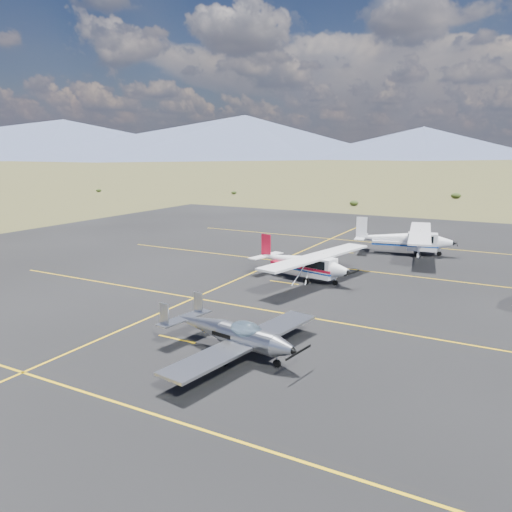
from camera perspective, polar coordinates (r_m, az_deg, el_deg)
The scene contains 5 objects.
ground at distance 23.89m, azimuth 1.95°, elevation -8.07°, with size 1600.00×1600.00×0.00m, color #383D1C.
apron at distance 30.01m, azimuth 8.00°, elevation -3.97°, with size 72.00×72.00×0.02m, color black.
aircraft_low_wing at distance 20.52m, azimuth -2.52°, elevation -8.87°, with size 6.20×8.58×1.85m.
aircraft_cessna at distance 32.25m, azimuth 5.46°, elevation -0.66°, with size 6.54×10.30×2.60m.
aircraft_plain at distance 41.68m, azimuth 16.67°, elevation 1.93°, with size 6.94×11.31×2.85m.
Camera 1 is at (10.06, -20.06, 8.20)m, focal length 35.00 mm.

